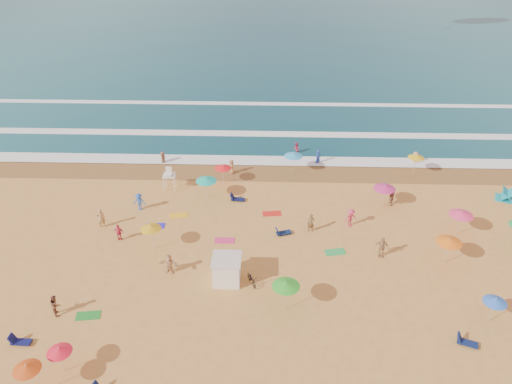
{
  "coord_description": "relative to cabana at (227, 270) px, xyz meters",
  "views": [
    {
      "loc": [
        -0.81,
        -33.77,
        25.75
      ],
      "look_at": [
        -2.02,
        6.0,
        1.5
      ],
      "focal_mm": 35.0,
      "sensor_mm": 36.0,
      "label": 1
    }
  ],
  "objects": [
    {
      "name": "cabana_roof",
      "position": [
        0.0,
        0.0,
        1.06
      ],
      "size": [
        2.2,
        2.2,
        0.12
      ],
      "primitive_type": "cube",
      "color": "silver",
      "rests_on": "cabana"
    },
    {
      "name": "towels",
      "position": [
        3.09,
        2.16,
        -0.98
      ],
      "size": [
        53.48,
        23.35,
        0.03
      ],
      "color": "red",
      "rests_on": "ground"
    },
    {
      "name": "cabana",
      "position": [
        0.0,
        0.0,
        0.0
      ],
      "size": [
        2.0,
        2.0,
        2.0
      ],
      "primitive_type": "cube",
      "color": "white",
      "rests_on": "ground"
    },
    {
      "name": "ground",
      "position": [
        3.91,
        4.66,
        -1.0
      ],
      "size": [
        220.0,
        220.0,
        0.0
      ],
      "primitive_type": "plane",
      "color": "gold",
      "rests_on": "ground"
    },
    {
      "name": "surf_foam",
      "position": [
        3.91,
        25.98,
        -0.9
      ],
      "size": [
        200.0,
        18.7,
        0.05
      ],
      "color": "white",
      "rests_on": "ground"
    },
    {
      "name": "bicycle",
      "position": [
        1.9,
        -0.3,
        -0.58
      ],
      "size": [
        1.16,
        1.71,
        0.85
      ],
      "primitive_type": "imported",
      "rotation": [
        0.0,
        0.0,
        0.41
      ],
      "color": "black",
      "rests_on": "ground"
    },
    {
      "name": "loungers",
      "position": [
        9.93,
        -0.35,
        -0.83
      ],
      "size": [
        43.58,
        23.41,
        0.34
      ],
      "color": "#0F134C",
      "rests_on": "ground"
    },
    {
      "name": "beachgoers",
      "position": [
        1.53,
        9.08,
        -0.2
      ],
      "size": [
        41.32,
        26.46,
        2.13
      ],
      "color": "blue",
      "rests_on": "ground"
    },
    {
      "name": "lifeguard_stand",
      "position": [
        -6.78,
        13.51,
        0.05
      ],
      "size": [
        1.2,
        1.2,
        2.1
      ],
      "primitive_type": null,
      "color": "white",
      "rests_on": "ground"
    },
    {
      "name": "wet_sand",
      "position": [
        3.91,
        17.16,
        -0.99
      ],
      "size": [
        220.0,
        220.0,
        0.0
      ],
      "primitive_type": "plane",
      "color": "olive",
      "rests_on": "ground"
    },
    {
      "name": "beach_umbrellas",
      "position": [
        5.91,
        5.23,
        1.18
      ],
      "size": [
        49.47,
        29.32,
        0.81
      ],
      "color": "red",
      "rests_on": "ground"
    },
    {
      "name": "ocean",
      "position": [
        3.91,
        88.66,
        -1.0
      ],
      "size": [
        220.0,
        140.0,
        0.18
      ],
      "primitive_type": "cube",
      "color": "#0C4756",
      "rests_on": "ground"
    }
  ]
}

